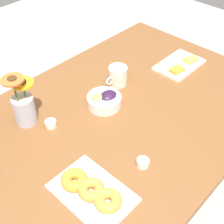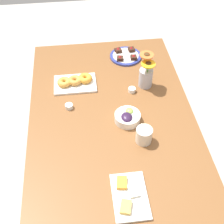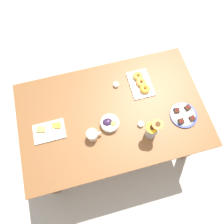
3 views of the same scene
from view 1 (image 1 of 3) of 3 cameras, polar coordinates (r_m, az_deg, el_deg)
ground_plane at (r=1.93m, az=-0.00°, el=-17.48°), size 6.00×6.00×0.00m
dining_table at (r=1.41m, az=-0.00°, el=-3.80°), size 1.60×1.00×0.74m
coffee_mug at (r=1.52m, az=1.03°, el=6.65°), size 0.13×0.09×0.09m
grape_bowl at (r=1.40m, az=-1.39°, el=2.19°), size 0.15×0.15×0.07m
cheese_platter at (r=1.70m, az=12.27°, el=8.46°), size 0.26×0.17×0.03m
croissant_platter at (r=1.09m, az=-3.80°, el=-14.25°), size 0.19×0.28×0.05m
jam_cup_honey at (r=1.33m, az=-11.14°, el=-2.07°), size 0.05×0.05×0.03m
jam_cup_berry at (r=1.17m, az=5.68°, el=-9.19°), size 0.05×0.05×0.03m
flower_vase at (r=1.33m, az=-15.83°, el=0.92°), size 0.13×0.09×0.24m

